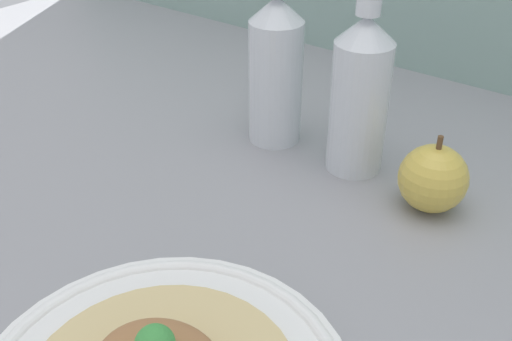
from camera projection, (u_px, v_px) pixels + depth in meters
The scene contains 4 objects.
ground_plane at pixel (251, 268), 60.16cm from camera, with size 180.00×110.00×4.00cm, color gray.
cider_bottle_left at pixel (276, 66), 73.36cm from camera, with size 6.73×6.73×25.11cm.
cider_bottle_right at pixel (357, 89), 67.61cm from camera, with size 6.73×6.73×25.11cm.
apple at pixel (433, 178), 63.60cm from camera, with size 7.43×7.43×8.85cm.
Camera 1 is at (27.86, -36.06, 38.49)cm, focal length 42.00 mm.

